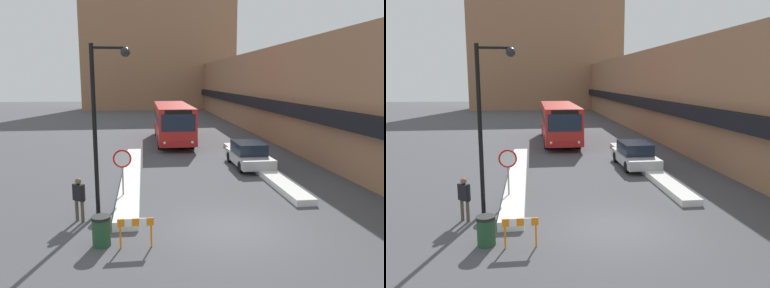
% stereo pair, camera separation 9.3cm
% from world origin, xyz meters
% --- Properties ---
extents(ground_plane, '(160.00, 160.00, 0.00)m').
position_xyz_m(ground_plane, '(0.00, 0.00, 0.00)').
color(ground_plane, '#47474C').
extents(building_row_right, '(5.50, 60.00, 7.77)m').
position_xyz_m(building_row_right, '(9.97, 24.00, 3.87)').
color(building_row_right, '#996B4C').
rests_on(building_row_right, ground_plane).
extents(building_backdrop_far, '(26.00, 8.00, 19.23)m').
position_xyz_m(building_backdrop_far, '(0.00, 55.66, 9.62)').
color(building_backdrop_far, '#996B4C').
rests_on(building_backdrop_far, ground_plane).
extents(snow_bank_left, '(0.90, 13.72, 0.34)m').
position_xyz_m(snow_bank_left, '(-3.60, 7.00, 0.17)').
color(snow_bank_left, silver).
rests_on(snow_bank_left, ground_plane).
extents(snow_bank_right, '(0.90, 14.07, 0.29)m').
position_xyz_m(snow_bank_right, '(3.60, 8.81, 0.14)').
color(snow_bank_right, silver).
rests_on(snow_bank_right, ground_plane).
extents(city_bus, '(2.72, 10.63, 3.09)m').
position_xyz_m(city_bus, '(-0.55, 18.63, 1.69)').
color(city_bus, red).
rests_on(city_bus, ground_plane).
extents(parked_car_front, '(1.91, 4.45, 1.47)m').
position_xyz_m(parked_car_front, '(3.20, 9.01, 0.74)').
color(parked_car_front, '#B7B7BC').
rests_on(parked_car_front, ground_plane).
extents(stop_sign, '(0.76, 0.08, 2.26)m').
position_xyz_m(stop_sign, '(-3.83, 3.30, 1.64)').
color(stop_sign, gray).
rests_on(stop_sign, ground_plane).
extents(street_lamp, '(1.46, 0.36, 6.38)m').
position_xyz_m(street_lamp, '(-4.44, 2.09, 3.95)').
color(street_lamp, black).
rests_on(street_lamp, ground_plane).
extents(pedestrian, '(0.47, 0.43, 1.63)m').
position_xyz_m(pedestrian, '(-5.28, 1.31, 0.98)').
color(pedestrian, brown).
rests_on(pedestrian, ground_plane).
extents(trash_bin, '(0.59, 0.59, 0.95)m').
position_xyz_m(trash_bin, '(-4.29, -0.83, 0.48)').
color(trash_bin, '#234C2D').
rests_on(trash_bin, ground_plane).
extents(construction_barricade, '(1.10, 0.06, 0.94)m').
position_xyz_m(construction_barricade, '(-3.22, -1.12, 0.67)').
color(construction_barricade, orange).
rests_on(construction_barricade, ground_plane).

